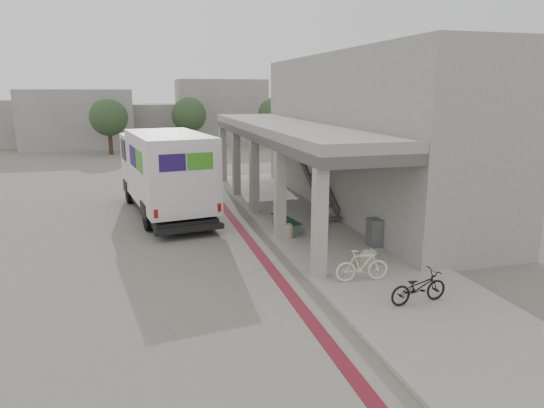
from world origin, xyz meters
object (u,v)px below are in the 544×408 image
object	(u,v)px
utility_cabinet	(375,232)
bicycle_black	(419,287)
bicycle_cream	(362,265)
bench	(286,222)
fedex_truck	(165,171)

from	to	relation	value
utility_cabinet	bicycle_black	size ratio (longest dim) A/B	0.59
bicycle_black	bicycle_cream	bearing A→B (deg)	18.12
bench	bicycle_cream	bearing A→B (deg)	-90.96
bicycle_black	bicycle_cream	size ratio (longest dim) A/B	1.05
bench	bicycle_black	distance (m)	7.38
fedex_truck	bicycle_black	distance (m)	12.88
bicycle_black	bicycle_cream	distance (m)	1.88
bicycle_cream	fedex_truck	bearing A→B (deg)	31.69
bicycle_black	bicycle_cream	world-z (taller)	bicycle_cream
bicycle_black	fedex_truck	bearing A→B (deg)	20.78
bench	fedex_truck	bearing A→B (deg)	128.48
utility_cabinet	bicycle_cream	xyz separation A→B (m)	(-1.84, -2.83, -0.02)
utility_cabinet	bicycle_black	world-z (taller)	utility_cabinet
bench	bicycle_cream	size ratio (longest dim) A/B	1.31
fedex_truck	utility_cabinet	bearing A→B (deg)	-54.48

